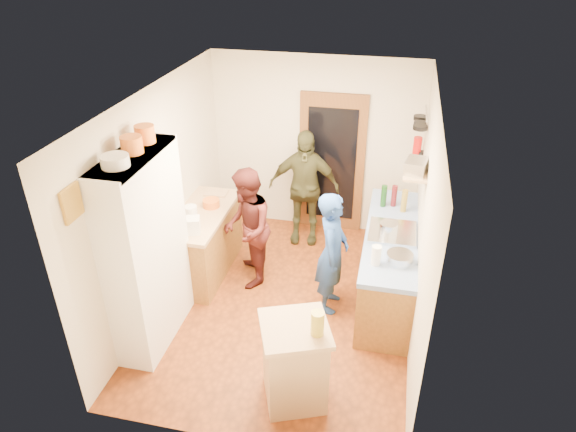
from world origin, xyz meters
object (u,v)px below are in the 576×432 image
(hutch_body, at_px, (147,252))
(island_base, at_px, (295,365))
(right_counter_base, at_px, (388,265))
(person_hob, at_px, (334,254))
(person_left, at_px, (249,227))
(person_back, at_px, (305,188))

(hutch_body, height_order, island_base, hutch_body)
(right_counter_base, xyz_separation_m, island_base, (-0.79, -1.88, 0.01))
(person_hob, bearing_deg, person_left, 72.88)
(hutch_body, height_order, person_hob, hutch_body)
(hutch_body, distance_m, person_left, 1.47)
(right_counter_base, height_order, person_left, person_left)
(island_base, height_order, person_left, person_left)
(island_base, distance_m, person_left, 2.08)
(hutch_body, height_order, person_left, hutch_body)
(right_counter_base, relative_size, person_left, 1.40)
(person_hob, bearing_deg, person_back, 23.52)
(hutch_body, distance_m, right_counter_base, 2.90)
(hutch_body, bearing_deg, person_hob, 25.04)
(hutch_body, height_order, right_counter_base, hutch_body)
(right_counter_base, distance_m, person_back, 1.68)
(hutch_body, xyz_separation_m, person_left, (0.75, 1.22, -0.31))
(person_left, bearing_deg, person_hob, 56.61)
(right_counter_base, bearing_deg, hutch_body, -152.53)
(island_base, bearing_deg, right_counter_base, 67.21)
(person_hob, height_order, person_left, person_left)
(right_counter_base, height_order, island_base, island_base)
(hutch_body, xyz_separation_m, person_back, (1.24, 2.33, -0.25))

